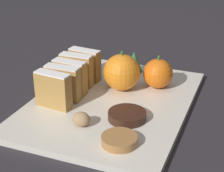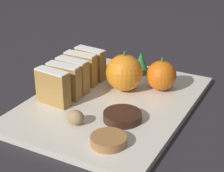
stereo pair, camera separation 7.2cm
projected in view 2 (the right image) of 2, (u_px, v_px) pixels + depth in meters
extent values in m
plane|color=#28262B|center=(112.00, 105.00, 0.74)|extent=(6.00, 6.00, 0.00)
cube|color=silver|center=(112.00, 102.00, 0.74)|extent=(0.30, 0.40, 0.01)
cube|color=#B28442|center=(53.00, 88.00, 0.71)|extent=(0.07, 0.03, 0.07)
cube|color=white|center=(52.00, 71.00, 0.69)|extent=(0.07, 0.03, 0.00)
cube|color=#B28442|center=(64.00, 81.00, 0.74)|extent=(0.07, 0.02, 0.07)
cube|color=white|center=(63.00, 65.00, 0.72)|extent=(0.07, 0.02, 0.00)
cube|color=#B28442|center=(73.00, 75.00, 0.76)|extent=(0.07, 0.03, 0.07)
cube|color=white|center=(73.00, 59.00, 0.75)|extent=(0.07, 0.03, 0.00)
cube|color=#B28442|center=(81.00, 69.00, 0.79)|extent=(0.07, 0.02, 0.07)
cube|color=white|center=(80.00, 54.00, 0.78)|extent=(0.07, 0.02, 0.00)
cube|color=#B28442|center=(90.00, 64.00, 0.82)|extent=(0.07, 0.03, 0.07)
cube|color=white|center=(90.00, 49.00, 0.81)|extent=(0.07, 0.03, 0.00)
sphere|color=orange|center=(161.00, 76.00, 0.77)|extent=(0.06, 0.06, 0.06)
cylinder|color=#38702D|center=(162.00, 60.00, 0.75)|extent=(0.01, 0.01, 0.01)
sphere|color=orange|center=(125.00, 73.00, 0.76)|extent=(0.08, 0.08, 0.08)
cylinder|color=#38702D|center=(125.00, 54.00, 0.75)|extent=(0.01, 0.01, 0.01)
ellipsoid|color=tan|center=(75.00, 117.00, 0.65)|extent=(0.03, 0.03, 0.03)
cylinder|color=#381E14|center=(122.00, 116.00, 0.66)|extent=(0.07, 0.07, 0.01)
cylinder|color=#A3703D|center=(109.00, 140.00, 0.59)|extent=(0.06, 0.06, 0.01)
cone|color=#2D7538|center=(141.00, 63.00, 0.85)|extent=(0.04, 0.04, 0.05)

